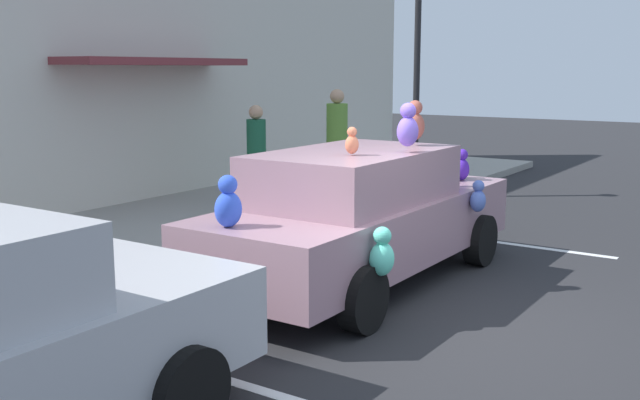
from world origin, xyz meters
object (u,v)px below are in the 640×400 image
Objects in this scene: pedestrian_walking_past at (337,147)px; teddy_bear_on_sidewalk at (314,187)px; plush_covered_car at (362,214)px; street_lamp_post at (417,59)px; pedestrian_near_shopfront at (257,156)px.

teddy_bear_on_sidewalk is at bearing -163.02° from pedestrian_walking_past.
plush_covered_car is 1.16× the size of street_lamp_post.
pedestrian_walking_past reaches higher than teddy_bear_on_sidewalk.
street_lamp_post reaches higher than pedestrian_walking_past.
street_lamp_post reaches higher than plush_covered_car.
plush_covered_car is 6.16m from street_lamp_post.
pedestrian_near_shopfront is at bearing 52.76° from plush_covered_car.
plush_covered_car is at bearing -144.27° from pedestrian_walking_past.
pedestrian_walking_past is (4.07, 2.93, 0.24)m from plush_covered_car.
pedestrian_walking_past is at bearing 149.49° from street_lamp_post.
teddy_bear_on_sidewalk is at bearing 42.70° from plush_covered_car.
pedestrian_walking_past is (1.12, -0.95, 0.12)m from pedestrian_near_shopfront.
teddy_bear_on_sidewalk is 1.50m from pedestrian_walking_past.
pedestrian_near_shopfront is 0.86× the size of pedestrian_walking_past.
pedestrian_walking_past is at bearing 35.73° from plush_covered_car.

